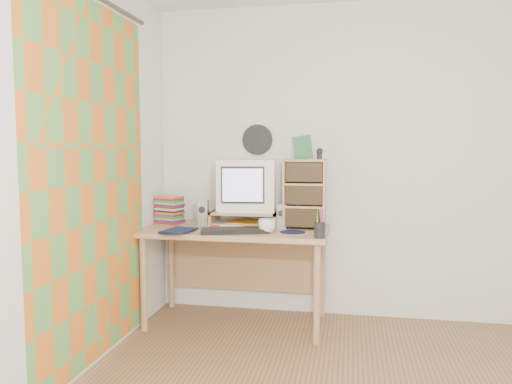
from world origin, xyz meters
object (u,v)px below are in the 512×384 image
at_px(cd_rack, 305,194).
at_px(diary, 167,228).
at_px(keyboard, 234,231).
at_px(desk, 238,244).
at_px(dvd_stack, 169,206).
at_px(crt_monitor, 247,185).
at_px(mug, 267,226).

bearing_deg(cd_rack, diary, -160.57).
bearing_deg(keyboard, desk, 79.82).
height_order(keyboard, dvd_stack, dvd_stack).
relative_size(dvd_stack, diary, 1.21).
xyz_separation_m(keyboard, cd_rack, (0.48, 0.29, 0.25)).
bearing_deg(dvd_stack, crt_monitor, 18.70).
distance_m(keyboard, mug, 0.24).
distance_m(cd_rack, mug, 0.41).
relative_size(desk, crt_monitor, 3.30).
bearing_deg(crt_monitor, dvd_stack, 173.21).
xyz_separation_m(mug, diary, (-0.73, -0.08, -0.03)).
bearing_deg(keyboard, mug, -7.79).
bearing_deg(mug, crt_monitor, 123.58).
distance_m(keyboard, dvd_stack, 0.73).
bearing_deg(dvd_stack, keyboard, -11.06).
height_order(desk, mug, mug).
bearing_deg(mug, diary, -173.91).
distance_m(desk, dvd_stack, 0.66).
bearing_deg(dvd_stack, desk, 10.44).
height_order(dvd_stack, mug, dvd_stack).
relative_size(crt_monitor, dvd_stack, 1.49).
height_order(desk, keyboard, keyboard).
bearing_deg(keyboard, crt_monitor, 69.25).
xyz_separation_m(desk, crt_monitor, (0.06, 0.09, 0.46)).
height_order(keyboard, cd_rack, cd_rack).
height_order(crt_monitor, keyboard, crt_monitor).
relative_size(dvd_stack, mug, 2.22).
height_order(crt_monitor, cd_rack, cd_rack).
distance_m(dvd_stack, diary, 0.43).
distance_m(desk, crt_monitor, 0.47).
xyz_separation_m(desk, dvd_stack, (-0.59, 0.08, 0.28)).
xyz_separation_m(crt_monitor, diary, (-0.52, -0.40, -0.30)).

